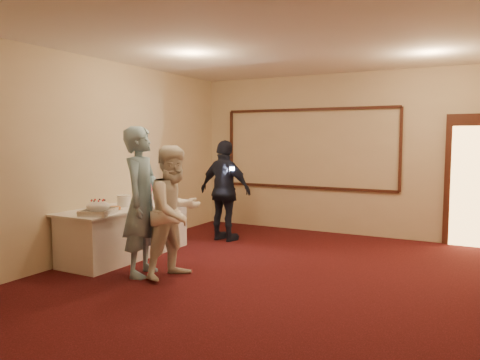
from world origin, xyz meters
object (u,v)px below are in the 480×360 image
object	(u,v)px
buffet_table	(126,231)
plate_stack_b	(147,199)
pavlova_tray	(98,208)
tart	(113,209)
man	(142,201)
plate_stack_a	(124,201)
cupcake_stand	(151,190)
woman	(175,212)
guest	(225,191)

from	to	relation	value
buffet_table	plate_stack_b	distance (m)	0.58
pavlova_tray	buffet_table	bearing A→B (deg)	104.26
plate_stack_b	tart	world-z (taller)	plate_stack_b
plate_stack_b	man	size ratio (longest dim) A/B	0.10
buffet_table	pavlova_tray	xyz separation A→B (m)	(0.19, -0.77, 0.47)
pavlova_tray	plate_stack_a	bearing A→B (deg)	105.09
buffet_table	man	world-z (taller)	man
plate_stack_a	plate_stack_b	size ratio (longest dim) A/B	1.05
cupcake_stand	plate_stack_a	xyz separation A→B (m)	(0.21, -0.91, -0.06)
tart	man	distance (m)	0.79
pavlova_tray	woman	distance (m)	1.12
pavlova_tray	cupcake_stand	xyz separation A→B (m)	(-0.41, 1.64, 0.06)
tart	plate_stack_b	bearing A→B (deg)	86.14
pavlova_tray	plate_stack_a	size ratio (longest dim) A/B	2.73
plate_stack_a	tart	size ratio (longest dim) A/B	0.86
man	plate_stack_a	bearing A→B (deg)	38.67
buffet_table	guest	xyz separation A→B (m)	(0.78, 1.68, 0.50)
plate_stack_b	man	world-z (taller)	man
woman	plate_stack_b	bearing A→B (deg)	65.66
cupcake_stand	tart	bearing A→B (deg)	-75.25
pavlova_tray	plate_stack_a	distance (m)	0.76
plate_stack_a	plate_stack_b	distance (m)	0.37
buffet_table	tart	size ratio (longest dim) A/B	9.01
pavlova_tray	man	xyz separation A→B (m)	(0.66, 0.12, 0.12)
cupcake_stand	plate_stack_b	size ratio (longest dim) A/B	2.01
plate_stack_a	tart	bearing A→B (deg)	-71.52
plate_stack_a	buffet_table	bearing A→B (deg)	85.71
plate_stack_b	plate_stack_a	bearing A→B (deg)	-116.61
pavlova_tray	plate_stack_a	xyz separation A→B (m)	(-0.20, 0.73, 0.00)
man	woman	size ratio (longest dim) A/B	1.14
pavlova_tray	guest	size ratio (longest dim) A/B	0.33
pavlova_tray	tart	xyz separation A→B (m)	(-0.08, 0.37, -0.06)
plate_stack_a	woman	bearing A→B (deg)	-20.86
plate_stack_a	guest	world-z (taller)	guest
plate_stack_b	buffet_table	bearing A→B (deg)	-118.82
plate_stack_a	guest	size ratio (longest dim) A/B	0.12
tart	buffet_table	bearing A→B (deg)	106.62
plate_stack_a	man	size ratio (longest dim) A/B	0.11
cupcake_stand	plate_stack_b	world-z (taller)	cupcake_stand
cupcake_stand	woman	size ratio (longest dim) A/B	0.24
woman	guest	world-z (taller)	guest
tart	pavlova_tray	bearing A→B (deg)	-78.28
pavlova_tray	tart	world-z (taller)	pavlova_tray
tart	man	xyz separation A→B (m)	(0.73, -0.25, 0.18)
cupcake_stand	plate_stack_a	bearing A→B (deg)	-76.76
pavlova_tray	woman	xyz separation A→B (m)	(1.09, 0.24, 0.00)
cupcake_stand	woman	distance (m)	2.05
plate_stack_b	tart	distance (m)	0.70
plate_stack_b	woman	distance (m)	1.39
plate_stack_a	guest	distance (m)	1.88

